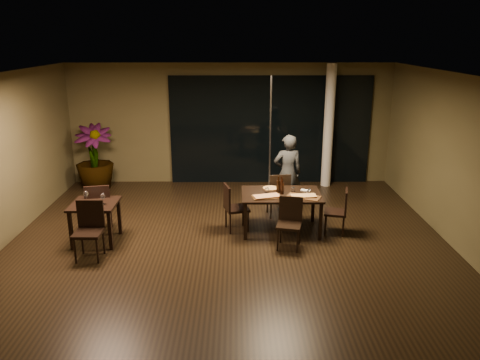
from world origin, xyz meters
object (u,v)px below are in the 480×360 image
at_px(main_table, 281,197).
at_px(chair_main_right, 340,209).
at_px(chair_side_far, 99,206).
at_px(bottle_a, 278,185).
at_px(side_table, 95,210).
at_px(chair_main_far, 279,193).
at_px(chair_main_near, 290,220).
at_px(bottle_c, 281,184).
at_px(chair_main_left, 233,205).
at_px(potted_plant, 94,158).
at_px(chair_side_near, 89,226).
at_px(bottle_b, 282,186).
at_px(diner, 288,173).

relative_size(main_table, chair_main_right, 1.72).
distance_m(chair_side_far, bottle_a, 3.41).
xyz_separation_m(side_table, chair_main_right, (4.49, 0.35, -0.14)).
relative_size(chair_main_far, chair_main_near, 1.04).
height_order(chair_main_right, bottle_c, bottle_c).
bearing_deg(chair_side_far, bottle_a, 171.10).
xyz_separation_m(chair_main_near, chair_main_left, (-1.01, 0.72, 0.01)).
bearing_deg(bottle_a, main_table, -35.69).
distance_m(main_table, potted_plant, 5.02).
bearing_deg(chair_side_near, chair_main_near, 7.02).
distance_m(chair_main_near, chair_side_near, 3.44).
bearing_deg(main_table, chair_main_far, 88.34).
distance_m(side_table, chair_side_near, 0.60).
distance_m(main_table, bottle_b, 0.22).
bearing_deg(bottle_c, chair_side_near, -159.88).
xyz_separation_m(chair_main_far, chair_main_near, (0.07, -1.43, -0.02)).
xyz_separation_m(chair_main_far, chair_side_far, (-3.46, -0.83, 0.02)).
relative_size(bottle_b, bottle_c, 1.00).
distance_m(chair_main_right, bottle_a, 1.24).
height_order(chair_main_left, bottle_c, bottle_c).
height_order(chair_main_left, bottle_a, bottle_a).
distance_m(chair_main_far, potted_plant, 4.71).
xyz_separation_m(chair_main_far, potted_plant, (-4.31, 1.88, 0.27)).
bearing_deg(chair_main_far, chair_main_near, 84.47).
relative_size(side_table, chair_main_right, 0.92).
bearing_deg(bottle_b, diner, 78.98).
bearing_deg(chair_main_right, diner, -133.49).
distance_m(diner, bottle_b, 1.18).
bearing_deg(bottle_b, chair_main_right, -7.51).
relative_size(chair_main_far, chair_main_right, 1.07).
bearing_deg(bottle_b, bottle_a, 143.60).
xyz_separation_m(chair_main_near, bottle_b, (-0.08, 0.70, 0.39)).
xyz_separation_m(main_table, potted_plant, (-4.29, 2.60, 0.12)).
bearing_deg(bottle_b, main_table, 140.63).
bearing_deg(bottle_b, chair_side_far, -178.33).
bearing_deg(chair_main_far, bottle_a, 75.06).
bearing_deg(chair_side_near, bottle_c, 20.82).
xyz_separation_m(main_table, chair_main_right, (1.09, -0.15, -0.19)).
distance_m(chair_main_near, bottle_b, 0.81).
distance_m(chair_main_far, diner, 0.57).
xyz_separation_m(chair_side_near, diner, (3.56, 2.24, 0.28)).
xyz_separation_m(chair_side_far, bottle_a, (3.39, 0.15, 0.37)).
distance_m(chair_main_right, bottle_c, 1.19).
bearing_deg(chair_main_left, bottle_a, -103.07).
distance_m(side_table, chair_side_far, 0.40).
height_order(chair_main_left, potted_plant, potted_plant).
relative_size(side_table, bottle_b, 2.73).
bearing_deg(chair_main_near, main_table, 110.72).
distance_m(chair_side_near, bottle_b, 3.53).
height_order(potted_plant, bottle_b, potted_plant).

